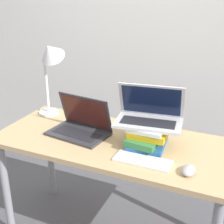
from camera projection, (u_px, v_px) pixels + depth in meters
wall_back at (165, 19)px, 2.52m from camera, size 8.00×0.05×2.70m
desk at (113, 154)px, 1.89m from camera, size 1.42×0.62×0.74m
laptop_left at (80, 126)px, 1.92m from camera, size 0.39×0.27×0.24m
book_stack at (148, 135)px, 1.78m from camera, size 0.22×0.28×0.13m
laptop_on_books at (149, 115)px, 1.77m from camera, size 0.40×0.27×0.22m
wireless_keyboard at (143, 161)px, 1.63m from camera, size 0.30×0.12×0.01m
mouse at (188, 170)px, 1.52m from camera, size 0.07×0.10×0.04m
desk_lamp at (50, 60)px, 2.04m from camera, size 0.23×0.20×0.55m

